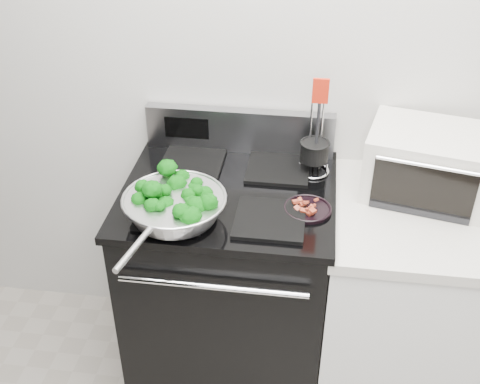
% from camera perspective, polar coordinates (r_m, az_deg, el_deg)
% --- Properties ---
extents(back_wall, '(4.00, 0.02, 2.70)m').
position_cam_1_polar(back_wall, '(2.32, 7.63, 12.51)').
color(back_wall, beige).
rests_on(back_wall, ground).
extents(gas_range, '(0.79, 0.69, 1.13)m').
position_cam_1_polar(gas_range, '(2.51, -0.97, -8.62)').
color(gas_range, black).
rests_on(gas_range, floor).
extents(counter, '(0.62, 0.68, 0.92)m').
position_cam_1_polar(counter, '(2.54, 14.75, -10.26)').
color(counter, white).
rests_on(counter, floor).
extents(skillet, '(0.36, 0.56, 0.08)m').
position_cam_1_polar(skillet, '(2.06, -6.24, -1.30)').
color(skillet, silver).
rests_on(skillet, gas_range).
extents(broccoli_pile, '(0.28, 0.28, 0.10)m').
position_cam_1_polar(broccoli_pile, '(2.05, -6.24, -0.81)').
color(broccoli_pile, black).
rests_on(broccoli_pile, skillet).
extents(bacon_plate, '(0.17, 0.17, 0.04)m').
position_cam_1_polar(bacon_plate, '(2.12, 6.43, -1.37)').
color(bacon_plate, black).
rests_on(bacon_plate, gas_range).
extents(utensil_holder, '(0.13, 0.13, 0.39)m').
position_cam_1_polar(utensil_holder, '(2.31, 7.03, 3.37)').
color(utensil_holder, silver).
rests_on(utensil_holder, gas_range).
extents(toaster_oven, '(0.49, 0.41, 0.25)m').
position_cam_1_polar(toaster_oven, '(2.31, 17.41, 2.61)').
color(toaster_oven, silver).
rests_on(toaster_oven, counter).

